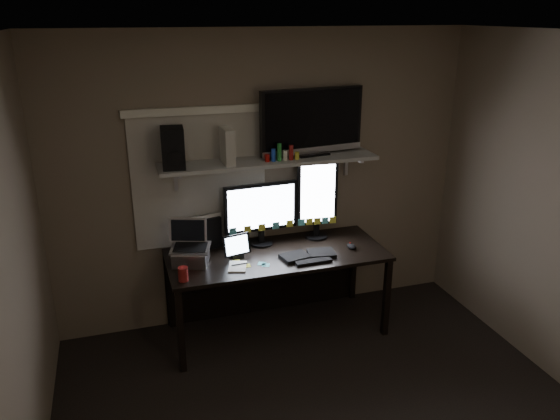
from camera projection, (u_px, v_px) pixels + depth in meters
name	position (u px, v px, depth m)	size (l,w,h in m)	color
ceiling	(362.00, 36.00, 2.62)	(3.60, 3.60, 0.00)	silver
back_wall	(264.00, 180.00, 4.67)	(3.60, 3.60, 0.00)	#6E624F
window_blinds	(200.00, 181.00, 4.48)	(1.10, 0.02, 1.10)	beige
desk	(273.00, 266.00, 4.68)	(1.80, 0.75, 0.73)	black
wall_shelf	(270.00, 161.00, 4.44)	(1.80, 0.35, 0.03)	#9F9F9B
monitor_landscape	(261.00, 213.00, 4.59)	(0.64, 0.07, 0.56)	black
monitor_portrait	(317.00, 199.00, 4.71)	(0.35, 0.07, 0.71)	black
keyboard	(308.00, 255.00, 4.44)	(0.46, 0.18, 0.03)	black
mouse	(351.00, 246.00, 4.59)	(0.07, 0.10, 0.04)	black
notepad	(237.00, 267.00, 4.26)	(0.14, 0.19, 0.01)	white
tablet	(236.00, 246.00, 4.40)	(0.23, 0.10, 0.20)	black
file_sorter	(207.00, 232.00, 4.57)	(0.23, 0.10, 0.29)	black
laptop	(190.00, 244.00, 4.26)	(0.30, 0.25, 0.34)	silver
cup	(183.00, 274.00, 4.03)	(0.08, 0.08, 0.11)	maroon
sticky_notes	(247.00, 262.00, 4.34)	(0.26, 0.19, 0.00)	yellow
tv	(312.00, 122.00, 4.48)	(0.92, 0.16, 0.55)	black
game_console	(227.00, 146.00, 4.26)	(0.07, 0.24, 0.28)	silver
speaker	(173.00, 148.00, 4.14)	(0.17, 0.21, 0.31)	black
bottles	(282.00, 152.00, 4.37)	(0.22, 0.05, 0.14)	#A50F0C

